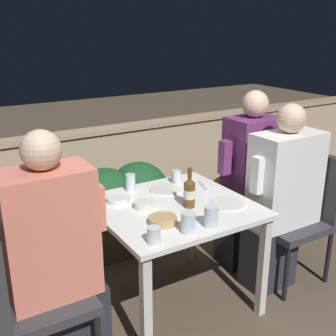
% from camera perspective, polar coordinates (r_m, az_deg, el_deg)
% --- Properties ---
extents(ground_plane, '(16.00, 16.00, 0.00)m').
position_cam_1_polar(ground_plane, '(2.94, 0.70, -17.62)').
color(ground_plane, brown).
extents(parapet_wall, '(9.00, 0.18, 0.89)m').
position_cam_1_polar(parapet_wall, '(3.84, -10.33, -1.25)').
color(parapet_wall, tan).
rests_on(parapet_wall, ground_plane).
extents(dining_table, '(0.92, 0.87, 0.70)m').
position_cam_1_polar(dining_table, '(2.62, 0.75, -6.85)').
color(dining_table, white).
rests_on(dining_table, ground_plane).
extents(planter_hedge, '(1.07, 0.47, 0.71)m').
position_cam_1_polar(planter_hedge, '(3.33, -8.44, -5.37)').
color(planter_hedge, brown).
rests_on(planter_hedge, ground_plane).
extents(chair_left_near, '(0.48, 0.47, 0.92)m').
position_cam_1_polar(chair_left_near, '(2.23, -19.72, -15.02)').
color(chair_left_near, '#333338').
rests_on(chair_left_near, ground_plane).
extents(person_coral_top, '(0.50, 0.26, 1.30)m').
position_cam_1_polar(person_coral_top, '(2.21, -14.70, -11.48)').
color(person_coral_top, '#282833').
rests_on(person_coral_top, ground_plane).
extents(chair_left_far, '(0.48, 0.47, 0.92)m').
position_cam_1_polar(chair_left_far, '(2.49, -20.10, -11.26)').
color(chair_left_far, '#333338').
rests_on(chair_left_far, ground_plane).
extents(chair_right_near, '(0.48, 0.47, 0.92)m').
position_cam_1_polar(chair_right_near, '(3.12, 17.52, -4.79)').
color(chair_right_near, '#333338').
rests_on(chair_right_near, ground_plane).
extents(person_white_polo, '(0.52, 0.26, 1.28)m').
position_cam_1_polar(person_white_polo, '(2.94, 14.98, -4.04)').
color(person_white_polo, '#282833').
rests_on(person_white_polo, ground_plane).
extents(chair_right_far, '(0.48, 0.47, 0.92)m').
position_cam_1_polar(chair_right_far, '(3.33, 13.21, -2.85)').
color(chair_right_far, '#333338').
rests_on(chair_right_far, ground_plane).
extents(person_purple_stripe, '(0.47, 0.26, 1.32)m').
position_cam_1_polar(person_purple_stripe, '(3.15, 10.67, -1.51)').
color(person_purple_stripe, '#282833').
rests_on(person_purple_stripe, ground_plane).
extents(beer_bottle, '(0.07, 0.07, 0.25)m').
position_cam_1_polar(beer_bottle, '(2.53, 2.92, -3.30)').
color(beer_bottle, brown).
rests_on(beer_bottle, dining_table).
extents(plate_0, '(0.21, 0.21, 0.01)m').
position_cam_1_polar(plate_0, '(2.62, 8.07, -4.79)').
color(plate_0, silver).
rests_on(plate_0, dining_table).
extents(plate_1, '(0.22, 0.22, 0.01)m').
position_cam_1_polar(plate_1, '(2.81, -0.35, -2.90)').
color(plate_1, silver).
rests_on(plate_1, dining_table).
extents(bowl_0, '(0.16, 0.16, 0.04)m').
position_cam_1_polar(bowl_0, '(2.35, -0.75, -7.00)').
color(bowl_0, tan).
rests_on(bowl_0, dining_table).
extents(bowl_1, '(0.13, 0.13, 0.04)m').
position_cam_1_polar(bowl_1, '(2.54, -3.20, -4.84)').
color(bowl_1, silver).
rests_on(bowl_1, dining_table).
extents(bowl_2, '(0.15, 0.15, 0.03)m').
position_cam_1_polar(bowl_2, '(2.64, -6.76, -4.17)').
color(bowl_2, silver).
rests_on(bowl_2, dining_table).
extents(glass_cup_0, '(0.06, 0.06, 0.09)m').
position_cam_1_polar(glass_cup_0, '(2.92, 1.17, -1.19)').
color(glass_cup_0, silver).
rests_on(glass_cup_0, dining_table).
extents(glass_cup_1, '(0.07, 0.07, 0.09)m').
position_cam_1_polar(glass_cup_1, '(2.14, -1.93, -9.10)').
color(glass_cup_1, silver).
rests_on(glass_cup_1, dining_table).
extents(glass_cup_2, '(0.08, 0.08, 0.12)m').
position_cam_1_polar(glass_cup_2, '(2.31, 5.87, -6.57)').
color(glass_cup_2, silver).
rests_on(glass_cup_2, dining_table).
extents(glass_cup_3, '(0.06, 0.06, 0.11)m').
position_cam_1_polar(glass_cup_3, '(2.79, -5.10, -1.96)').
color(glass_cup_3, silver).
rests_on(glass_cup_3, dining_table).
extents(glass_cup_4, '(0.08, 0.08, 0.11)m').
position_cam_1_polar(glass_cup_4, '(2.24, 2.76, -7.39)').
color(glass_cup_4, silver).
rests_on(glass_cup_4, dining_table).
extents(fork_0, '(0.07, 0.17, 0.01)m').
position_cam_1_polar(fork_0, '(2.89, 4.75, -2.39)').
color(fork_0, silver).
rests_on(fork_0, dining_table).
extents(potted_plant, '(0.39, 0.39, 0.82)m').
position_cam_1_polar(potted_plant, '(3.94, 12.27, -0.05)').
color(potted_plant, '#9E5638').
rests_on(potted_plant, ground_plane).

